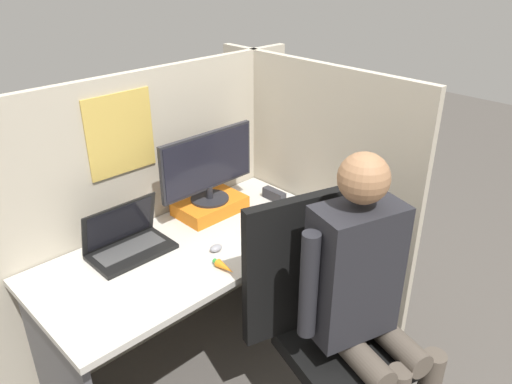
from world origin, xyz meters
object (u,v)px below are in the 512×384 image
stapler (274,195)px  carrot_toy (225,267)px  paper_box (210,206)px  office_chair (322,323)px  laptop (128,243)px  person (366,293)px  monitor (208,165)px

stapler → carrot_toy: stapler is taller
paper_box → office_chair: office_chair is taller
laptop → office_chair: size_ratio=0.33×
paper_box → stapler: size_ratio=2.47×
stapler → person: (-0.36, -0.84, 0.01)m
stapler → carrot_toy: 0.69m
paper_box → carrot_toy: (-0.29, -0.45, -0.02)m
office_chair → paper_box: bearing=84.9°
paper_box → office_chair: (-0.07, -0.81, -0.22)m
paper_box → stapler: paper_box is taller
stapler → person: 0.91m
paper_box → person: bearing=-91.3°
carrot_toy → office_chair: size_ratio=0.11×
laptop → stapler: (0.83, -0.11, -0.02)m
paper_box → laptop: bearing=-176.4°
monitor → laptop: 0.55m
laptop → carrot_toy: (0.21, -0.41, -0.03)m
monitor → carrot_toy: 0.59m
stapler → carrot_toy: (-0.62, -0.31, -0.01)m
paper_box → monitor: monitor is taller
paper_box → person: 0.97m
carrot_toy → monitor: bearing=57.3°
person → monitor: bearing=88.7°
office_chair → person: 0.28m
person → paper_box: bearing=88.7°
stapler → person: bearing=-113.1°
stapler → carrot_toy: size_ratio=1.11×
stapler → person: person is taller
office_chair → monitor: bearing=85.0°
monitor → person: 1.00m
carrot_toy → person: size_ratio=0.09×
laptop → person: bearing=-63.1°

